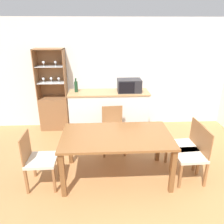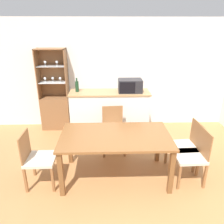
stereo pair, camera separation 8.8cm
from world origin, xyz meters
The scene contains 11 objects.
ground_plane centered at (0.00, 0.00, 0.00)m, with size 18.00×18.00×0.00m, color #B27A47.
wall_back centered at (0.00, 2.63, 1.27)m, with size 6.80×0.06×2.55m.
kitchen_counter centered at (-0.33, 1.95, 0.52)m, with size 1.72×0.54×1.04m.
display_cabinet centered at (-1.63, 2.43, 0.56)m, with size 0.66×0.37×1.90m.
dining_table centered at (-0.28, 0.47, 0.68)m, with size 1.73×0.97×0.77m.
dining_chair_side_right_far centered at (0.93, 0.62, 0.46)m, with size 0.47×0.47×0.89m.
dining_chair_side_right_near centered at (0.93, 0.33, 0.46)m, with size 0.46×0.46×0.89m.
dining_chair_head_far centered at (-0.28, 1.30, 0.46)m, with size 0.47×0.47×0.89m.
dining_chair_side_left_near centered at (-1.48, 0.33, 0.46)m, with size 0.45×0.45×0.89m.
microwave centered at (0.10, 1.93, 1.18)m, with size 0.50×0.35×0.27m.
wine_bottle centered at (-1.03, 1.98, 1.16)m, with size 0.07×0.07×0.30m.
Camera 1 is at (-0.51, -2.56, 2.36)m, focal length 35.00 mm.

